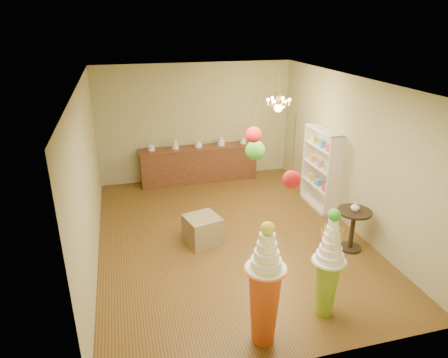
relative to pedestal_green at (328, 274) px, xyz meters
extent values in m
plane|color=brown|center=(-0.74, 2.51, -0.67)|extent=(6.50, 6.50, 0.00)
plane|color=silver|center=(-0.74, 2.51, 2.33)|extent=(6.50, 6.50, 0.00)
cube|color=tan|center=(-0.74, 5.76, 0.83)|extent=(5.00, 0.04, 3.00)
cube|color=tan|center=(-0.74, -0.74, 0.83)|extent=(5.00, 0.04, 3.00)
cube|color=tan|center=(-3.24, 2.51, 0.83)|extent=(0.04, 6.50, 3.00)
cube|color=tan|center=(1.76, 2.51, 0.83)|extent=(0.04, 6.50, 3.00)
cone|color=#86B126|center=(0.00, 0.00, -0.23)|extent=(0.42, 0.42, 0.89)
cylinder|color=white|center=(0.00, 0.00, 0.23)|extent=(0.56, 0.56, 0.03)
cylinder|color=white|center=(0.00, 0.00, 0.29)|extent=(0.46, 0.46, 0.10)
cylinder|color=white|center=(0.00, 0.00, 0.40)|extent=(0.38, 0.38, 0.10)
cylinder|color=white|center=(0.00, 0.00, 0.50)|extent=(0.31, 0.31, 0.10)
cylinder|color=white|center=(0.00, 0.00, 0.60)|extent=(0.25, 0.25, 0.10)
cylinder|color=white|center=(0.00, 0.00, 0.70)|extent=(0.21, 0.21, 0.10)
cylinder|color=white|center=(0.00, 0.00, 0.81)|extent=(0.17, 0.17, 0.10)
sphere|color=green|center=(0.00, 0.00, 0.93)|extent=(0.17, 0.17, 0.17)
cone|color=#DA5619|center=(-1.04, -0.26, -0.11)|extent=(0.47, 0.47, 1.12)
cylinder|color=white|center=(-1.04, -0.26, 0.46)|extent=(0.57, 0.57, 0.03)
cylinder|color=white|center=(-1.04, -0.26, 0.53)|extent=(0.43, 0.43, 0.12)
cylinder|color=white|center=(-1.04, -0.26, 0.65)|extent=(0.34, 0.34, 0.12)
cylinder|color=white|center=(-1.04, -0.26, 0.77)|extent=(0.27, 0.27, 0.12)
cylinder|color=white|center=(-1.04, -0.26, 0.89)|extent=(0.22, 0.22, 0.12)
sphere|color=gold|center=(-1.04, -0.26, 1.02)|extent=(0.17, 0.17, 0.17)
cube|color=olive|center=(-1.30, 2.38, -0.40)|extent=(0.73, 0.73, 0.55)
cube|color=brown|center=(-0.74, 5.48, -0.22)|extent=(3.00, 0.50, 0.90)
cube|color=brown|center=(-0.74, 5.48, 0.23)|extent=(3.04, 0.54, 0.03)
cylinder|color=white|center=(-1.94, 5.48, 0.33)|extent=(0.18, 0.18, 0.16)
cylinder|color=white|center=(-1.34, 5.48, 0.37)|extent=(0.18, 0.18, 0.24)
cylinder|color=white|center=(-0.74, 5.48, 0.33)|extent=(0.18, 0.18, 0.16)
cylinder|color=white|center=(-0.14, 5.48, 0.37)|extent=(0.18, 0.18, 0.24)
cylinder|color=white|center=(0.46, 5.48, 0.33)|extent=(0.18, 0.18, 0.16)
cube|color=silver|center=(1.74, 3.31, 0.23)|extent=(0.04, 1.20, 1.80)
cube|color=silver|center=(1.58, 3.31, -0.17)|extent=(0.30, 1.14, 0.03)
cube|color=silver|center=(1.58, 3.31, 0.28)|extent=(0.30, 1.14, 0.03)
cube|color=silver|center=(1.58, 3.31, 0.73)|extent=(0.30, 1.14, 0.03)
cylinder|color=black|center=(1.32, 1.46, -0.65)|extent=(0.54, 0.54, 0.04)
cylinder|color=black|center=(1.32, 1.46, -0.29)|extent=(0.11, 0.11, 0.77)
cylinder|color=black|center=(1.32, 1.46, 0.10)|extent=(0.80, 0.80, 0.04)
imported|color=silver|center=(1.32, 1.46, 0.20)|extent=(0.21, 0.21, 0.16)
cylinder|color=#393329|center=(-0.66, -0.03, 1.92)|extent=(0.01, 0.01, 0.81)
sphere|color=red|center=(-0.66, -0.03, 1.52)|extent=(0.23, 0.23, 0.23)
cylinder|color=#393329|center=(-0.79, 0.97, 1.96)|extent=(0.01, 0.01, 0.74)
sphere|color=green|center=(-0.79, 0.97, 1.59)|extent=(0.28, 0.28, 0.28)
cylinder|color=#393329|center=(-0.90, 0.73, 2.11)|extent=(0.01, 0.01, 0.44)
sphere|color=red|center=(-0.90, 0.73, 1.89)|extent=(0.22, 0.22, 0.22)
cylinder|color=#F1A855|center=(0.63, 3.63, 2.08)|extent=(0.02, 0.02, 0.50)
cylinder|color=#F1A855|center=(0.63, 3.63, 1.78)|extent=(0.10, 0.10, 0.30)
sphere|color=#E8BE7F|center=(0.63, 3.63, 1.58)|extent=(0.18, 0.18, 0.18)
camera|label=1|loc=(-2.60, -4.16, 3.35)|focal=32.00mm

